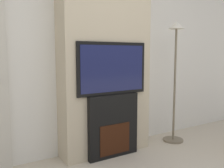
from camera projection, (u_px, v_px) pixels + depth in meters
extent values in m
cube|color=silver|center=(98.00, 49.00, 3.30)|extent=(6.00, 0.06, 2.70)
cube|color=beige|center=(105.00, 48.00, 3.14)|extent=(1.19, 0.33, 2.70)
cube|color=black|center=(112.00, 125.00, 3.11)|extent=(0.68, 0.14, 0.79)
cube|color=#33160A|center=(115.00, 139.00, 3.07)|extent=(0.42, 0.01, 0.38)
cube|color=black|center=(112.00, 68.00, 3.03)|extent=(0.94, 0.06, 0.63)
cube|color=#191E4C|center=(113.00, 69.00, 3.00)|extent=(0.87, 0.01, 0.56)
cylinder|color=#726651|center=(173.00, 140.00, 3.70)|extent=(0.30, 0.30, 0.03)
cylinder|color=#726651|center=(175.00, 85.00, 3.60)|extent=(0.03, 0.03, 1.60)
cone|color=silver|center=(177.00, 25.00, 3.50)|extent=(0.22, 0.22, 0.10)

